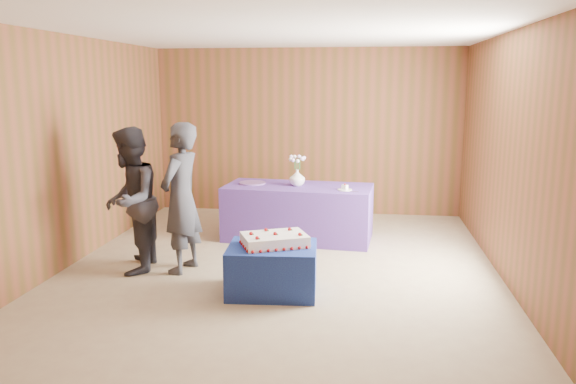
% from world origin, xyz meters
% --- Properties ---
extents(ground, '(6.00, 6.00, 0.00)m').
position_xyz_m(ground, '(0.00, 0.00, 0.00)').
color(ground, gray).
rests_on(ground, ground).
extents(room_shell, '(5.04, 6.04, 2.72)m').
position_xyz_m(room_shell, '(0.00, 0.00, 1.80)').
color(room_shell, brown).
rests_on(room_shell, ground).
extents(cake_table, '(0.95, 0.76, 0.50)m').
position_xyz_m(cake_table, '(0.03, -0.73, 0.25)').
color(cake_table, navy).
rests_on(cake_table, ground).
extents(serving_table, '(2.07, 1.06, 0.75)m').
position_xyz_m(serving_table, '(0.06, 1.34, 0.38)').
color(serving_table, '#4E3593').
rests_on(serving_table, ground).
extents(sheet_cake, '(0.79, 0.69, 0.16)m').
position_xyz_m(sheet_cake, '(0.06, -0.71, 0.56)').
color(sheet_cake, white).
rests_on(sheet_cake, cake_table).
extents(vase, '(0.23, 0.23, 0.22)m').
position_xyz_m(vase, '(0.04, 1.35, 0.86)').
color(vase, white).
rests_on(vase, serving_table).
extents(flower_spray, '(0.23, 0.23, 0.18)m').
position_xyz_m(flower_spray, '(0.04, 1.35, 1.13)').
color(flower_spray, '#295D25').
rests_on(flower_spray, vase).
extents(platter, '(0.40, 0.40, 0.02)m').
position_xyz_m(platter, '(-0.61, 1.41, 0.76)').
color(platter, '#6E4993').
rests_on(platter, serving_table).
extents(plate, '(0.22, 0.22, 0.01)m').
position_xyz_m(plate, '(0.70, 1.11, 0.76)').
color(plate, silver).
rests_on(plate, serving_table).
extents(cake_slice, '(0.09, 0.09, 0.08)m').
position_xyz_m(cake_slice, '(0.70, 1.11, 0.79)').
color(cake_slice, white).
rests_on(cake_slice, plate).
extents(knife, '(0.26, 0.03, 0.00)m').
position_xyz_m(knife, '(0.76, 1.01, 0.75)').
color(knife, silver).
rests_on(knife, serving_table).
extents(guest_left, '(0.53, 0.70, 1.72)m').
position_xyz_m(guest_left, '(-1.10, -0.19, 0.86)').
color(guest_left, '#32333C').
rests_on(guest_left, ground).
extents(guest_right, '(0.76, 0.90, 1.66)m').
position_xyz_m(guest_right, '(-1.67, -0.28, 0.83)').
color(guest_right, '#30303A').
rests_on(guest_right, ground).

